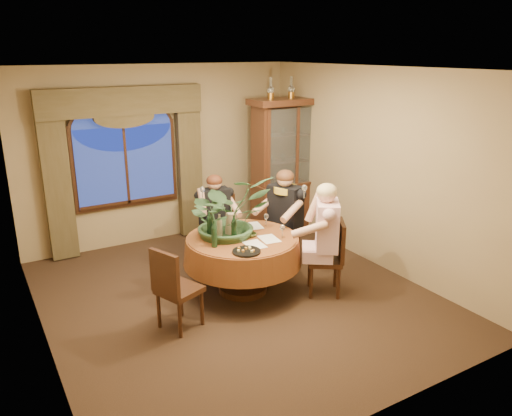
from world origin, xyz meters
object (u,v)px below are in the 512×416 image
chair_right (324,258)px  oil_lamp_left (271,88)px  dining_table (243,264)px  olive_bowl (251,235)px  chair_back_right (283,231)px  stoneware_vase (231,224)px  centerpiece_plant (228,184)px  wine_bottle_2 (234,228)px  person_pink (326,240)px  wine_bottle_1 (220,227)px  oil_lamp_center (291,87)px  oil_lamp_right (311,86)px  wine_bottle_0 (210,224)px  chair_back (224,230)px  china_cabinet (290,166)px  person_scarf (285,219)px  chair_front_left (179,288)px  wine_bottle_3 (214,234)px  person_back (215,219)px

chair_right → oil_lamp_left: bearing=18.4°
dining_table → olive_bowl: (0.10, -0.04, 0.40)m
chair_back_right → stoneware_vase: size_ratio=3.25×
centerpiece_plant → wine_bottle_2: 0.56m
person_pink → stoneware_vase: 1.21m
person_pink → oil_lamp_left: bearing=20.4°
chair_back_right → olive_bowl: chair_back_right is taller
chair_right → wine_bottle_1: 1.39m
chair_right → centerpiece_plant: 1.55m
oil_lamp_center → centerpiece_plant: 2.64m
dining_table → chair_back_right: 1.09m
oil_lamp_right → wine_bottle_2: size_ratio=1.03×
person_pink → wine_bottle_0: person_pink is taller
chair_back → stoneware_vase: stoneware_vase is taller
chair_back_right → centerpiece_plant: bearing=79.3°
chair_back → olive_bowl: (-0.15, -1.03, 0.29)m
oil_lamp_center → chair_right: 3.11m
china_cabinet → wine_bottle_0: china_cabinet is taller
chair_right → stoneware_vase: bearing=87.4°
oil_lamp_center → olive_bowl: bearing=-135.7°
wine_bottle_0 → wine_bottle_2: 0.35m
chair_right → chair_back: same height
oil_lamp_center → wine_bottle_1: oil_lamp_center is taller
person_scarf → centerpiece_plant: 1.23m
oil_lamp_left → olive_bowl: size_ratio=2.38×
chair_back → stoneware_vase: size_ratio=3.25×
chair_front_left → stoneware_vase: bearing=98.0°
olive_bowl → wine_bottle_0: (-0.44, 0.27, 0.14)m
wine_bottle_3 → wine_bottle_2: bearing=10.4°
chair_right → person_back: 1.78m
oil_lamp_left → chair_front_left: bearing=-140.3°
oil_lamp_left → chair_front_left: size_ratio=0.35×
chair_back → person_scarf: (0.65, -0.63, 0.24)m
oil_lamp_right → olive_bowl: (-2.13, -1.70, -1.65)m
chair_front_left → wine_bottle_2: bearing=89.7°
person_pink → person_back: person_pink is taller
chair_front_left → person_pink: 1.92m
person_scarf → person_back: bearing=26.9°
oil_lamp_right → olive_bowl: oil_lamp_right is taller
oil_lamp_left → chair_back: oil_lamp_left is taller
chair_back_right → chair_back: bearing=28.4°
olive_bowl → wine_bottle_0: 0.54m
wine_bottle_2 → wine_bottle_0: bearing=123.3°
dining_table → wine_bottle_3: wine_bottle_3 is taller
person_scarf → chair_back_right: bearing=-46.4°
wine_bottle_1 → dining_table: bearing=-12.3°
wine_bottle_2 → chair_back: bearing=69.3°
oil_lamp_left → wine_bottle_1: oil_lamp_left is taller
olive_bowl → wine_bottle_3: size_ratio=0.43×
person_scarf → centerpiece_plant: bearing=78.3°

